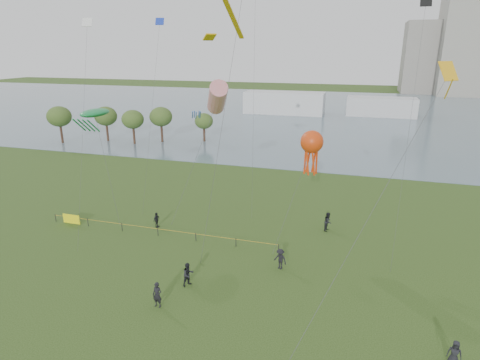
# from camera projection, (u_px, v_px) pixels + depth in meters

# --- Properties ---
(ground_plane) EXTENTS (400.00, 400.00, 0.00)m
(ground_plane) POSITION_uv_depth(u_px,v_px,m) (193.00, 358.00, 23.79)
(ground_plane) COLOR #233A12
(lake) EXTENTS (400.00, 120.00, 0.08)m
(lake) POSITION_uv_depth(u_px,v_px,m) (328.00, 113.00, 114.92)
(lake) COLOR slate
(lake) RESTS_ON ground_plane
(building_mid) EXTENTS (20.00, 20.00, 38.00)m
(building_mid) POSITION_uv_depth(u_px,v_px,m) (467.00, 45.00, 153.16)
(building_mid) COLOR gray
(building_mid) RESTS_ON ground_plane
(building_low) EXTENTS (16.00, 18.00, 28.00)m
(building_low) POSITION_uv_depth(u_px,v_px,m) (424.00, 58.00, 163.95)
(building_low) COLOR gray
(building_low) RESTS_ON ground_plane
(pavilion_left) EXTENTS (22.00, 8.00, 6.00)m
(pavilion_left) POSITION_uv_depth(u_px,v_px,m) (284.00, 103.00, 112.66)
(pavilion_left) COLOR silver
(pavilion_left) RESTS_ON ground_plane
(pavilion_right) EXTENTS (18.00, 7.00, 5.00)m
(pavilion_right) POSITION_uv_depth(u_px,v_px,m) (381.00, 107.00, 108.57)
(pavilion_right) COLOR silver
(pavilion_right) RESTS_ON ground_plane
(trees) EXTENTS (30.07, 13.08, 7.11)m
(trees) POSITION_uv_depth(u_px,v_px,m) (124.00, 118.00, 77.05)
(trees) COLOR #39251A
(trees) RESTS_ON ground_plane
(fence) EXTENTS (24.07, 0.07, 1.05)m
(fence) POSITION_uv_depth(u_px,v_px,m) (104.00, 223.00, 40.82)
(fence) COLOR black
(fence) RESTS_ON ground_plane
(spectator_a) EXTENTS (1.13, 1.18, 1.91)m
(spectator_a) POSITION_uv_depth(u_px,v_px,m) (188.00, 274.00, 30.83)
(spectator_a) COLOR black
(spectator_a) RESTS_ON ground_plane
(spectator_b) EXTENTS (1.33, 1.05, 1.80)m
(spectator_b) POSITION_uv_depth(u_px,v_px,m) (280.00, 259.00, 33.20)
(spectator_b) COLOR black
(spectator_b) RESTS_ON ground_plane
(spectator_c) EXTENTS (0.52, 0.99, 1.60)m
(spectator_c) POSITION_uv_depth(u_px,v_px,m) (157.00, 220.00, 41.03)
(spectator_c) COLOR black
(spectator_c) RESTS_ON ground_plane
(spectator_d) EXTENTS (0.87, 0.65, 1.60)m
(spectator_d) POSITION_uv_depth(u_px,v_px,m) (455.00, 353.00, 23.07)
(spectator_d) COLOR black
(spectator_d) RESTS_ON ground_plane
(spectator_f) EXTENTS (0.71, 0.48, 1.91)m
(spectator_f) POSITION_uv_depth(u_px,v_px,m) (157.00, 295.00, 28.27)
(spectator_f) COLOR black
(spectator_f) RESTS_ON ground_plane
(spectator_g) EXTENTS (0.91, 1.07, 1.92)m
(spectator_g) POSITION_uv_depth(u_px,v_px,m) (328.00, 222.00, 40.24)
(spectator_g) COLOR black
(spectator_g) RESTS_ON ground_plane
(kite_windsock) EXTENTS (5.94, 6.04, 14.76)m
(kite_windsock) POSITION_uv_depth(u_px,v_px,m) (217.00, 98.00, 39.87)
(kite_windsock) COLOR #3F3F42
(kite_creature) EXTENTS (4.04, 4.46, 11.66)m
(kite_creature) POSITION_uv_depth(u_px,v_px,m) (95.00, 113.00, 40.69)
(kite_creature) COLOR #3F3F42
(kite_octopus) EXTENTS (3.62, 3.92, 10.81)m
(kite_octopus) POSITION_uv_depth(u_px,v_px,m) (312.00, 143.00, 34.69)
(kite_octopus) COLOR #3F3F42
(kite_delta) EXTENTS (9.63, 15.44, 16.78)m
(kite_delta) POSITION_uv_depth(u_px,v_px,m) (439.00, 91.00, 23.91)
(kite_delta) COLOR #3F3F42
(small_kites) EXTENTS (39.21, 18.61, 9.63)m
(small_kites) POSITION_uv_depth(u_px,v_px,m) (275.00, 8.00, 34.71)
(small_kites) COLOR #1933B2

